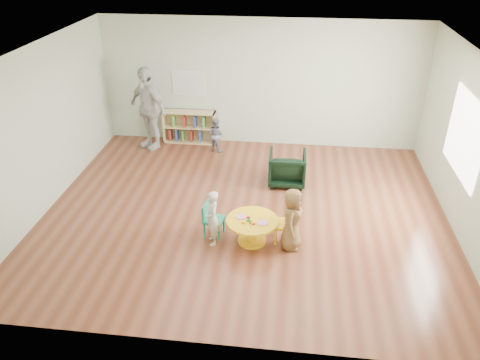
% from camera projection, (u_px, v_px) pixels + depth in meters
% --- Properties ---
extents(room, '(7.10, 7.00, 2.80)m').
position_uv_depth(room, '(247.00, 111.00, 7.37)').
color(room, brown).
rests_on(room, ground).
extents(activity_table, '(0.82, 0.82, 0.46)m').
position_uv_depth(activity_table, '(252.00, 227.00, 7.38)').
color(activity_table, yellow).
rests_on(activity_table, ground).
extents(kid_chair_left, '(0.36, 0.36, 0.58)m').
position_uv_depth(kid_chair_left, '(211.00, 218.00, 7.54)').
color(kid_chair_left, '#198C6B').
rests_on(kid_chair_left, ground).
extents(kid_chair_right, '(0.35, 0.35, 0.61)m').
position_uv_depth(kid_chair_right, '(287.00, 223.00, 7.39)').
color(kid_chair_right, yellow).
rests_on(kid_chair_right, ground).
extents(bookshelf, '(1.20, 0.30, 0.75)m').
position_uv_depth(bookshelf, '(189.00, 127.00, 10.76)').
color(bookshelf, tan).
rests_on(bookshelf, ground).
extents(alphabet_poster, '(0.74, 0.01, 0.54)m').
position_uv_depth(alphabet_poster, '(189.00, 83.00, 10.39)').
color(alphabet_poster, white).
rests_on(alphabet_poster, ground).
extents(armchair, '(0.71, 0.73, 0.65)m').
position_uv_depth(armchair, '(287.00, 168.00, 9.04)').
color(armchair, black).
rests_on(armchair, ground).
extents(child_left, '(0.31, 0.39, 0.92)m').
position_uv_depth(child_left, '(212.00, 218.00, 7.27)').
color(child_left, silver).
rests_on(child_left, ground).
extents(child_right, '(0.38, 0.54, 1.03)m').
position_uv_depth(child_right, '(292.00, 219.00, 7.15)').
color(child_right, orange).
rests_on(child_right, ground).
extents(toddler, '(0.46, 0.42, 0.77)m').
position_uv_depth(toddler, '(216.00, 135.00, 10.32)').
color(toddler, '#191B40').
rests_on(toddler, ground).
extents(adult_caretaker, '(1.15, 0.96, 1.84)m').
position_uv_depth(adult_caretaker, '(148.00, 108.00, 10.24)').
color(adult_caretaker, silver).
rests_on(adult_caretaker, ground).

